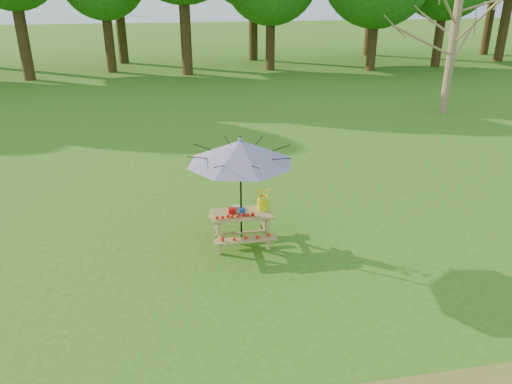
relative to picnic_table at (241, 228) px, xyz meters
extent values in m
plane|color=#376713|center=(0.41, -1.89, -0.33)|extent=(120.00, 120.00, 0.00)
cylinder|color=#826247|center=(9.63, 9.24, 1.94)|extent=(0.38, 0.38, 4.54)
cube|color=tan|center=(0.00, 0.00, 0.32)|extent=(1.20, 0.62, 0.04)
cube|color=tan|center=(0.00, -0.55, 0.03)|extent=(1.20, 0.22, 0.04)
cube|color=tan|center=(0.00, 0.55, 0.03)|extent=(1.20, 0.22, 0.04)
cylinder|color=black|center=(0.00, 0.00, 0.80)|extent=(0.04, 0.04, 2.25)
cone|color=teal|center=(0.00, 0.00, 1.62)|extent=(2.38, 2.38, 0.44)
sphere|color=teal|center=(0.00, 0.00, 1.87)|extent=(0.08, 0.08, 0.08)
cube|color=#AE0E0D|center=(-0.18, 0.04, 0.39)|extent=(0.14, 0.12, 0.10)
cylinder|color=#143CA8|center=(0.01, -0.07, 0.41)|extent=(0.13, 0.13, 0.13)
cube|color=beige|center=(-0.07, 0.21, 0.38)|extent=(0.13, 0.13, 0.07)
cylinder|color=yellow|center=(0.46, 0.08, 0.46)|extent=(0.23, 0.23, 0.23)
imported|color=yellow|center=(0.46, 0.08, 0.68)|extent=(0.37, 0.35, 0.34)
camera|label=1|loc=(-1.30, -8.85, 4.61)|focal=35.00mm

